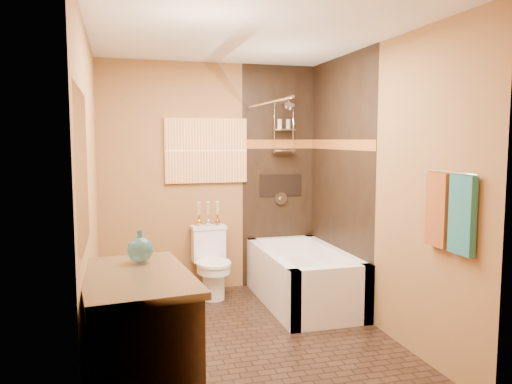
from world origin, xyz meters
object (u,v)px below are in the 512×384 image
object	(u,v)px
sunset_painting	(206,151)
vanity	(136,347)
bathtub	(303,282)
toilet	(211,262)

from	to	relation	value
sunset_painting	vanity	world-z (taller)	sunset_painting
sunset_painting	vanity	bearing A→B (deg)	-109.33
bathtub	vanity	bearing A→B (deg)	-134.70
toilet	bathtub	bearing A→B (deg)	-31.47
toilet	vanity	size ratio (longest dim) A/B	0.69
sunset_painting	toilet	size ratio (longest dim) A/B	1.22
sunset_painting	bathtub	bearing A→B (deg)	-40.17
vanity	sunset_painting	bearing A→B (deg)	64.34
sunset_painting	bathtub	world-z (taller)	sunset_painting
sunset_painting	vanity	distance (m)	2.84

